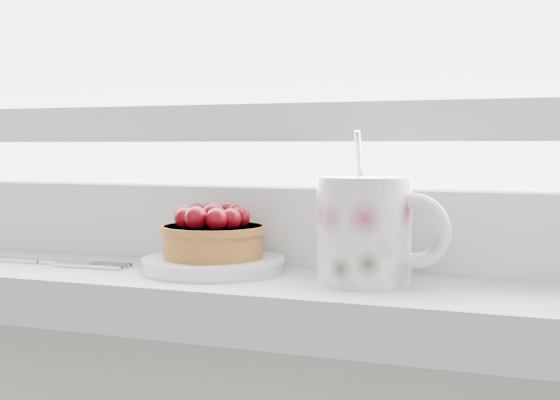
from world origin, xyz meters
The scene contains 4 objects.
saucer centered at (-0.02, 1.89, 0.95)m, with size 0.12×0.12×0.01m, color white.
raspberry_tart centered at (-0.02, 1.89, 0.97)m, with size 0.09×0.09×0.05m.
floral_mug centered at (0.12, 1.88, 0.98)m, with size 0.11×0.08×0.12m.
fork centered at (-0.21, 1.87, 0.94)m, with size 0.22×0.03×0.00m.
Camera 1 is at (0.27, 1.29, 1.05)m, focal length 50.00 mm.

